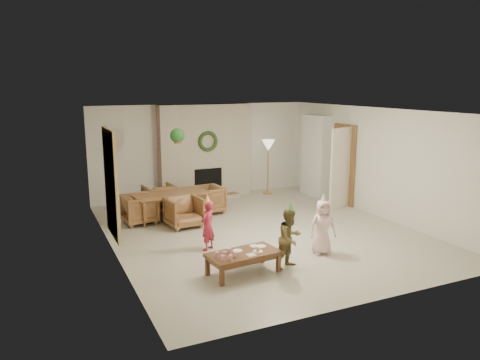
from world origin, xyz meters
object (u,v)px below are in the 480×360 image
dining_chair_far (159,198)px  dining_chair_right (207,200)px  dining_chair_near (184,212)px  child_plaid (290,238)px  child_pink (323,227)px  dining_table (171,206)px  coffee_table_top (243,254)px  dining_chair_left (140,209)px  child_red (208,225)px

dining_chair_far → dining_chair_right: 1.18m
dining_chair_near → child_plaid: bearing=-78.4°
dining_chair_right → child_pink: child_pink is taller
child_pink → child_plaid: bearing=-146.3°
dining_chair_far → child_pink: size_ratio=0.72×
dining_chair_near → child_plaid: child_plaid is taller
dining_table → coffee_table_top: bearing=-93.1°
dining_chair_left → coffee_table_top: (0.90, -3.47, 0.01)m
dining_chair_left → child_pink: size_ratio=0.72×
dining_chair_near → dining_chair_left: bearing=135.0°
dining_chair_right → child_plaid: size_ratio=0.70×
dining_chair_far → coffee_table_top: (0.24, -4.28, 0.01)m
dining_table → coffee_table_top: size_ratio=1.43×
dining_chair_left → child_pink: child_pink is taller
dining_chair_left → dining_chair_right: size_ratio=1.00×
dining_chair_far → dining_chair_right: (0.99, -0.64, 0.00)m
coffee_table_top → child_plaid: bearing=-12.4°
coffee_table_top → dining_chair_far: bearing=86.6°
child_plaid → child_pink: (0.87, 0.33, -0.01)m
dining_table → child_pink: size_ratio=1.68×
dining_table → dining_chair_far: bearing=90.0°
dining_chair_near → child_red: (-0.04, -1.55, 0.14)m
dining_chair_right → child_red: bearing=-26.2°
dining_table → dining_chair_right: dining_chair_right is taller
dining_chair_far → dining_chair_left: 1.04m
child_pink → dining_chair_near: bearing=138.1°
dining_chair_right → coffee_table_top: size_ratio=0.61×
dining_table → dining_chair_near: dining_chair_near is taller
coffee_table_top → dining_chair_near: bearing=85.2°
dining_table → dining_chair_left: size_ratio=2.34×
dining_chair_right → dining_chair_left: bearing=-90.0°
dining_chair_right → coffee_table_top: bearing=-17.4°
dining_table → dining_chair_right: (0.91, 0.09, 0.03)m
dining_chair_left → child_red: child_red is taller
coffee_table_top → dining_chair_right: bearing=71.7°
coffee_table_top → child_pink: bearing=1.5°
dining_chair_far → coffee_table_top: dining_chair_far is taller
child_red → dining_chair_near: bearing=-127.4°
dining_chair_near → dining_chair_far: 1.47m
dining_table → dining_chair_left: bearing=180.0°
dining_chair_far → coffee_table_top: 4.29m
child_red → dining_chair_far: bearing=-123.9°
dining_chair_left → child_red: (0.77, -2.20, 0.14)m
coffee_table_top → child_pink: child_pink is taller
coffee_table_top → child_red: child_red is taller
coffee_table_top → child_plaid: child_plaid is taller
child_plaid → dining_chair_right: bearing=72.6°
dining_chair_left → child_pink: 4.14m
dining_table → child_pink: 3.80m
dining_chair_right → child_plaid: bearing=-4.7°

